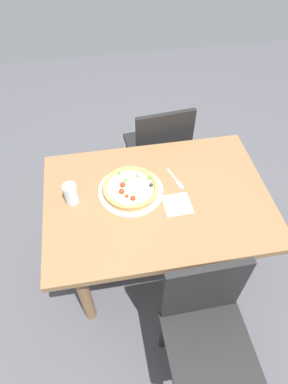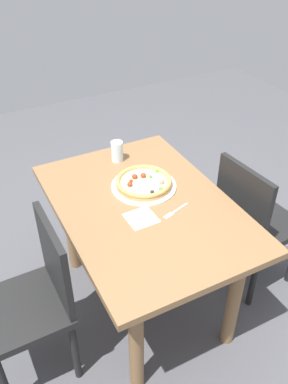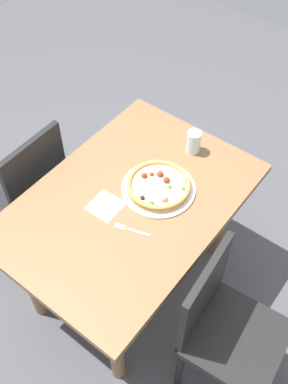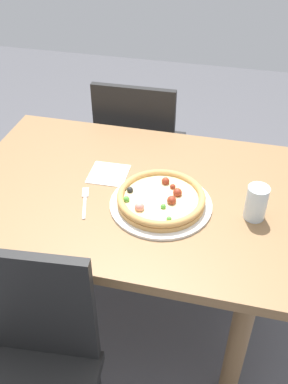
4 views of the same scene
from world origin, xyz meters
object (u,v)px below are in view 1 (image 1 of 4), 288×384
Objects in this scene: napkin at (177,204)px; fork at (176,180)px; chair_far at (206,330)px; chair_near at (158,150)px; dining_table at (157,211)px; drinking_glass at (71,194)px; plate at (131,191)px; pizza at (131,188)px.

fork is at bearing -101.36° from napkin.
napkin is (0.02, -0.57, 0.25)m from chair_far.
chair_near is 5.41× the size of fork.
drinking_glass reaches higher than dining_table.
chair_near is 0.88m from drinking_glass.
chair_far is 0.77m from fork.
chair_near is 7.30× the size of drinking_glass.
chair_near is at bearing 161.31° from fork.
plate reaches higher than dining_table.
pizza is 0.26m from napkin.
plate is at bearing 42.45° from pizza.
dining_table is 9.93× the size of drinking_glass.
dining_table is at bearing -34.68° from napkin.
pizza is at bearing -29.97° from napkin.
chair_far reaches higher than napkin.
chair_near is at bearing -135.24° from drinking_glass.
drinking_glass is at bearing -140.62° from chair_near.
dining_table is 0.66m from chair_near.
plate reaches higher than napkin.
chair_far is (0.03, 1.26, 0.00)m from chair_near.
chair_far is 2.53× the size of plate.
fork is (-0.01, -0.73, 0.25)m from chair_far.
chair_far is 0.78m from plate.
fork is 0.57m from drinking_glass.
chair_near reaches higher than pizza.
chair_far reaches higher than dining_table.
chair_near reaches higher than dining_table.
pizza is (-0.00, -0.00, 0.03)m from plate.
drinking_glass is at bearing -51.60° from chair_far.
drinking_glass is at bearing -12.17° from napkin.
plate is 2.48× the size of napkin.
pizza reaches higher than fork.
chair_near reaches higher than plate.
drinking_glass is (0.56, -0.68, 0.31)m from chair_far.
chair_far reaches higher than drinking_glass.
dining_table is 3.44× the size of plate.
plate is (0.25, -0.70, 0.25)m from chair_far.
pizza is 0.26m from fork.
chair_far is 7.30× the size of drinking_glass.
drinking_glass is at bearing -6.62° from dining_table.
chair_far is 0.93m from drinking_glass.
chair_near is 0.68m from plate.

